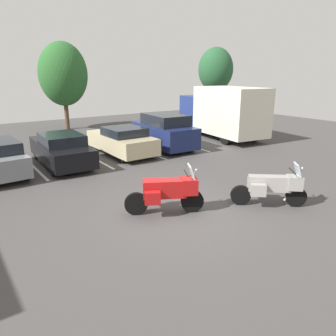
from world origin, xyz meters
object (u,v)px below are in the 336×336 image
Objects in this scene: motorcycle_touring at (168,191)px; car_navy at (164,131)px; car_black at (61,149)px; box_truck at (223,112)px; car_champagne at (122,141)px; motorcycle_second at (272,186)px.

motorcycle_touring is 0.47× the size of car_navy.
box_truck reaches higher than car_black.
box_truck is (7.22, 0.33, 0.96)m from car_champagne.
motorcycle_touring is at bearing -141.37° from box_truck.
car_black is at bearing 114.48° from motorcycle_second.
motorcycle_touring is at bearing -106.85° from car_champagne.
car_champagne is at bearing 2.47° from car_black.
car_black is 1.05× the size of car_navy.
box_truck is (4.66, 0.30, 0.74)m from car_navy.
car_black is at bearing -177.53° from car_champagne.
car_black is 0.72× the size of box_truck.
car_navy is (5.64, 0.16, 0.22)m from car_black.
car_black reaches higher than motorcycle_second.
car_navy reaches higher than motorcycle_touring.
motorcycle_second is at bearing -126.11° from box_truck.
car_navy is at bearing -176.34° from box_truck.
box_truck is at bearing 38.63° from motorcycle_touring.
motorcycle_touring is 8.63m from car_navy.
car_black is 10.35m from box_truck.
car_black is 1.08× the size of car_champagne.
car_champagne reaches higher than motorcycle_second.
car_black is (-3.83, 8.41, 0.05)m from motorcycle_second.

